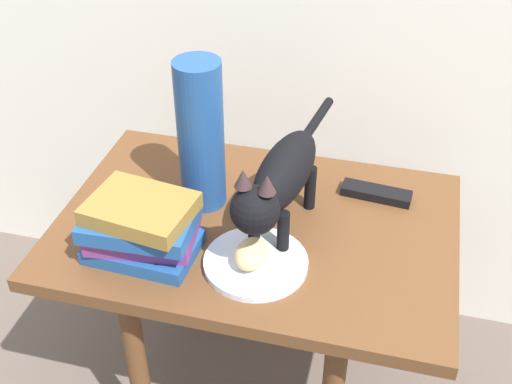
% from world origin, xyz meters
% --- Properties ---
extents(side_table, '(0.82, 0.55, 0.54)m').
position_xyz_m(side_table, '(0.00, 0.00, 0.46)').
color(side_table, brown).
rests_on(side_table, ground).
extents(plate, '(0.20, 0.20, 0.01)m').
position_xyz_m(plate, '(0.03, -0.12, 0.54)').
color(plate, silver).
rests_on(plate, side_table).
extents(bread_roll, '(0.07, 0.09, 0.05)m').
position_xyz_m(bread_roll, '(0.03, -0.14, 0.58)').
color(bread_roll, '#E0BC7A').
rests_on(bread_roll, plate).
extents(cat, '(0.13, 0.48, 0.23)m').
position_xyz_m(cat, '(0.05, -0.02, 0.67)').
color(cat, black).
rests_on(cat, side_table).
extents(book_stack, '(0.22, 0.18, 0.13)m').
position_xyz_m(book_stack, '(-0.19, -0.14, 0.60)').
color(book_stack, '#1E4C8C').
rests_on(book_stack, side_table).
extents(green_vase, '(0.10, 0.10, 0.32)m').
position_xyz_m(green_vase, '(-0.13, 0.05, 0.70)').
color(green_vase, navy).
rests_on(green_vase, side_table).
extents(tv_remote, '(0.15, 0.06, 0.02)m').
position_xyz_m(tv_remote, '(0.23, 0.15, 0.55)').
color(tv_remote, black).
rests_on(tv_remote, side_table).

